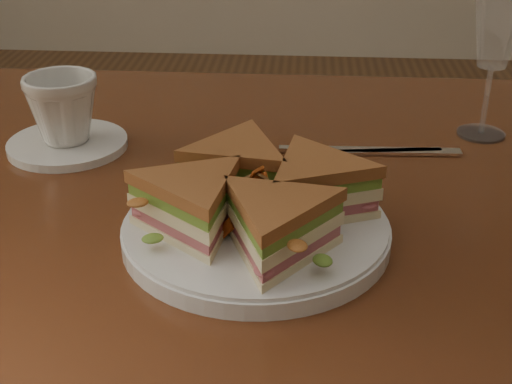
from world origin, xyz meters
TOP-DOWN VIEW (x-y plane):
  - table at (0.00, 0.00)m, footprint 1.20×0.80m
  - plate at (-0.05, -0.09)m, footprint 0.25×0.25m
  - sandwich_wedges at (-0.05, -0.09)m, footprint 0.27×0.27m
  - crisps_mound at (-0.05, -0.09)m, footprint 0.09×0.09m
  - spoon at (0.02, 0.10)m, footprint 0.18×0.04m
  - knife at (0.07, 0.11)m, footprint 0.22×0.02m
  - wine_glass at (0.22, 0.18)m, footprint 0.06×0.06m
  - saucer at (-0.29, 0.10)m, footprint 0.14×0.14m
  - coffee_cup at (-0.29, 0.10)m, footprint 0.11×0.11m

SIDE VIEW (x-z plane):
  - table at x=0.00m, z-range 0.28..1.03m
  - knife at x=0.07m, z-range 0.75..0.75m
  - spoon at x=0.02m, z-range 0.75..0.76m
  - saucer at x=-0.29m, z-range 0.75..0.76m
  - plate at x=-0.05m, z-range 0.75..0.77m
  - crisps_mound at x=-0.05m, z-range 0.77..0.82m
  - sandwich_wedges at x=-0.05m, z-range 0.77..0.82m
  - coffee_cup at x=-0.29m, z-range 0.76..0.84m
  - wine_glass at x=0.22m, z-range 0.79..0.97m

